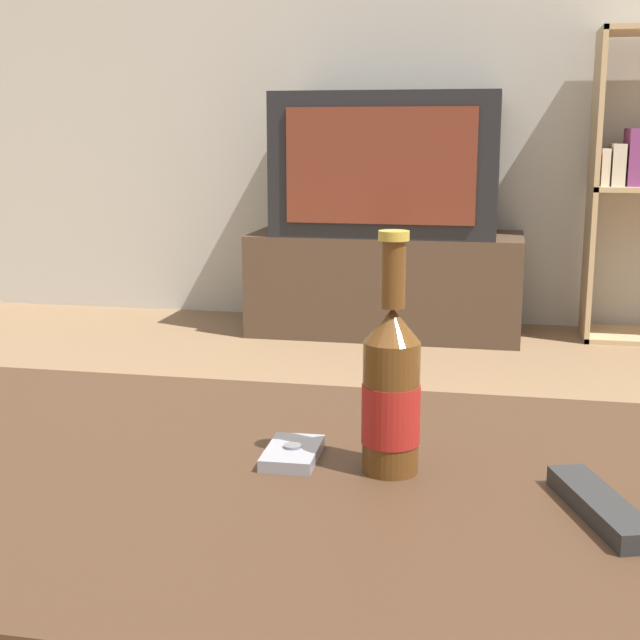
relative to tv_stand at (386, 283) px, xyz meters
name	(u,v)px	position (x,y,z in m)	size (l,w,h in m)	color
back_wall	(442,13)	(0.18, 0.30, 1.09)	(8.00, 0.05, 2.60)	beige
coffee_table	(230,530)	(0.18, -2.72, 0.18)	(1.03, 0.69, 0.45)	#422B1C
tv_stand	(386,283)	(0.00, 0.00, 0.00)	(1.09, 0.46, 0.41)	#4C3828
television	(388,164)	(0.00, 0.00, 0.48)	(0.88, 0.47, 0.56)	black
beer_bottle	(391,390)	(0.35, -2.69, 0.34)	(0.06, 0.06, 0.26)	#563314
cell_phone	(293,453)	(0.24, -2.68, 0.26)	(0.06, 0.10, 0.02)	gray
remote_control	(600,506)	(0.56, -2.76, 0.26)	(0.09, 0.17, 0.02)	#282828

